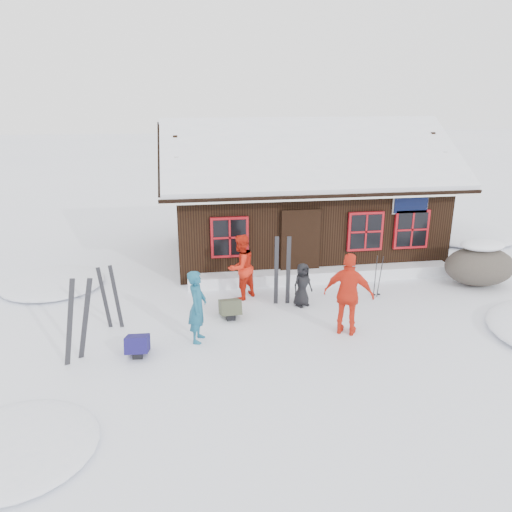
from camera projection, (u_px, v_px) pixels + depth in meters
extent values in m
plane|color=white|center=(287.00, 317.00, 11.95)|extent=(120.00, 120.00, 0.00)
cube|color=black|center=(300.00, 216.00, 16.48)|extent=(8.00, 5.00, 2.50)
cube|color=black|center=(314.00, 157.00, 14.45)|extent=(8.90, 3.14, 1.88)
cube|color=black|center=(291.00, 147.00, 17.22)|extent=(8.90, 3.14, 1.88)
cube|color=white|center=(314.00, 152.00, 14.40)|extent=(8.72, 3.07, 1.86)
cube|color=white|center=(291.00, 143.00, 17.17)|extent=(8.72, 3.07, 1.86)
cube|color=white|center=(302.00, 123.00, 15.56)|extent=(8.81, 0.22, 0.14)
cube|color=silver|center=(327.00, 196.00, 13.33)|extent=(8.90, 0.10, 0.20)
cube|color=black|center=(300.00, 246.00, 14.08)|extent=(1.00, 0.10, 2.00)
cube|color=black|center=(411.00, 202.00, 14.17)|extent=(1.00, 0.06, 0.60)
cube|color=maroon|center=(230.00, 237.00, 13.66)|extent=(1.04, 0.10, 1.14)
cube|color=black|center=(230.00, 238.00, 13.63)|extent=(0.90, 0.04, 1.00)
cube|color=maroon|center=(365.00, 231.00, 14.24)|extent=(1.04, 0.10, 1.14)
cube|color=black|center=(366.00, 232.00, 14.21)|extent=(0.90, 0.04, 1.00)
cube|color=maroon|center=(411.00, 229.00, 14.45)|extent=(1.04, 0.10, 1.14)
cube|color=black|center=(412.00, 230.00, 14.41)|extent=(0.90, 0.04, 1.00)
cube|color=white|center=(322.00, 275.00, 14.24)|extent=(7.60, 0.60, 0.35)
ellipsoid|color=white|center=(53.00, 286.00, 13.88)|extent=(2.80, 2.80, 0.34)
ellipsoid|color=white|center=(18.00, 452.00, 7.45)|extent=(2.40, 2.40, 0.29)
ellipsoid|color=white|center=(460.00, 236.00, 18.78)|extent=(4.00, 4.00, 0.48)
imported|color=#16526C|center=(197.00, 306.00, 10.57)|extent=(0.53, 0.66, 1.60)
imported|color=red|center=(241.00, 267.00, 12.79)|extent=(1.05, 1.03, 1.71)
imported|color=red|center=(349.00, 294.00, 10.85)|extent=(1.18, 0.92, 1.86)
imported|color=black|center=(302.00, 285.00, 12.43)|extent=(0.64, 0.55, 1.12)
ellipsoid|color=#504940|center=(479.00, 266.00, 13.84)|extent=(1.95, 1.46, 1.07)
ellipsoid|color=white|center=(482.00, 250.00, 13.69)|extent=(1.23, 0.89, 0.27)
cube|color=black|center=(70.00, 323.00, 9.72)|extent=(0.34, 0.32, 1.77)
cube|color=black|center=(85.00, 319.00, 9.86)|extent=(0.45, 0.10, 1.77)
cube|color=black|center=(105.00, 299.00, 11.17)|extent=(0.23, 0.12, 1.54)
cube|color=black|center=(116.00, 298.00, 11.23)|extent=(0.25, 0.09, 1.54)
cube|color=black|center=(276.00, 272.00, 12.46)|extent=(0.12, 0.04, 1.82)
cube|color=black|center=(288.00, 271.00, 12.47)|extent=(0.12, 0.05, 1.82)
cylinder|color=black|center=(375.00, 278.00, 12.92)|extent=(0.08, 0.10, 1.19)
cylinder|color=black|center=(380.00, 277.00, 12.94)|extent=(0.08, 0.10, 1.19)
cube|color=#16124D|center=(138.00, 347.00, 10.17)|extent=(0.48, 0.62, 0.33)
cube|color=#3D412E|center=(230.00, 310.00, 11.89)|extent=(0.51, 0.66, 0.35)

